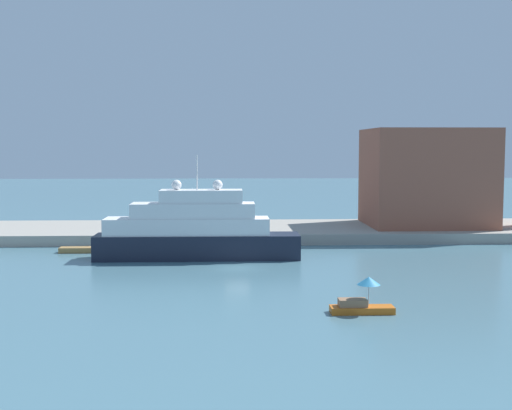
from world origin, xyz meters
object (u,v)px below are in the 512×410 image
(large_yacht, at_px, (195,231))
(work_barge, at_px, (79,250))
(small_motorboat, at_px, (362,300))
(person_figure, at_px, (171,224))
(mooring_bollard, at_px, (234,231))
(harbor_building, at_px, (426,177))
(parked_car, at_px, (131,227))

(large_yacht, distance_m, work_barge, 15.33)
(small_motorboat, relative_size, person_figure, 3.02)
(large_yacht, xyz_separation_m, mooring_bollard, (4.61, 10.74, -1.30))
(work_barge, relative_size, harbor_building, 0.28)
(parked_car, bearing_deg, work_barge, -118.71)
(small_motorboat, height_order, mooring_bollard, small_motorboat)
(parked_car, xyz_separation_m, mooring_bollard, (13.89, -3.29, -0.19))
(work_barge, bearing_deg, person_figure, 45.97)
(work_barge, xyz_separation_m, harbor_building, (46.64, 14.48, 8.05))
(parked_car, distance_m, mooring_bollard, 14.28)
(work_barge, distance_m, harbor_building, 49.49)
(work_barge, relative_size, parked_car, 1.16)
(small_motorboat, relative_size, parked_car, 1.21)
(mooring_bollard, bearing_deg, large_yacht, -113.24)
(small_motorboat, xyz_separation_m, mooring_bollard, (-9.50, 36.49, 0.85))
(harbor_building, distance_m, person_figure, 37.23)
(small_motorboat, height_order, work_barge, small_motorboat)
(large_yacht, height_order, parked_car, large_yacht)
(work_barge, bearing_deg, parked_car, 61.29)
(large_yacht, xyz_separation_m, small_motorboat, (14.12, -25.75, -2.15))
(person_figure, height_order, mooring_bollard, person_figure)
(mooring_bollard, bearing_deg, small_motorboat, -75.40)
(large_yacht, distance_m, harbor_building, 38.21)
(parked_car, xyz_separation_m, person_figure, (5.22, 1.50, 0.14))
(person_figure, bearing_deg, harbor_building, 6.22)
(small_motorboat, distance_m, person_figure, 45.12)
(small_motorboat, distance_m, harbor_building, 49.38)
(large_yacht, distance_m, parked_car, 16.86)
(person_figure, bearing_deg, work_barge, -134.03)
(work_barge, height_order, parked_car, parked_car)
(large_yacht, height_order, harbor_building, harbor_building)
(parked_car, bearing_deg, large_yacht, -56.54)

